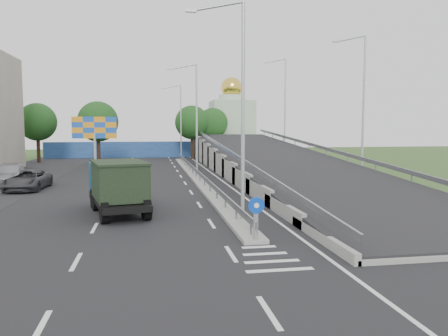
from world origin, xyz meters
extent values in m
plane|color=#2D4C1E|center=(0.00, 0.00, 0.00)|extent=(160.00, 160.00, 0.00)
cube|color=black|center=(-3.00, 20.00, 0.00)|extent=(26.00, 90.00, 0.04)
cube|color=gray|center=(0.00, 24.00, 0.10)|extent=(1.00, 44.00, 0.20)
cube|color=gray|center=(12.30, 24.00, 2.35)|extent=(0.10, 50.00, 0.32)
cube|color=gray|center=(2.80, 24.00, 2.35)|extent=(0.10, 50.00, 0.32)
cube|color=gray|center=(0.00, 24.00, 0.75)|extent=(0.08, 44.00, 0.32)
cylinder|color=gray|center=(0.00, 24.00, 0.50)|extent=(0.09, 0.09, 0.60)
cylinder|color=black|center=(0.00, 2.20, 0.80)|extent=(0.20, 0.20, 1.20)
cylinder|color=#0C3FBF|center=(0.00, 2.12, 1.55)|extent=(0.64, 0.05, 0.64)
cylinder|color=white|center=(0.00, 2.09, 1.55)|extent=(0.20, 0.03, 0.20)
cylinder|color=#B2B5B7|center=(0.30, 6.00, 5.20)|extent=(0.18, 0.18, 10.00)
cylinder|color=#B2B5B7|center=(-0.90, 6.00, 9.95)|extent=(2.57, 0.12, 0.66)
cube|color=#B2B5B7|center=(-2.10, 6.00, 9.70)|extent=(0.50, 0.18, 0.12)
cylinder|color=#B2B5B7|center=(0.30, 26.00, 5.20)|extent=(0.18, 0.18, 10.00)
cylinder|color=#B2B5B7|center=(-0.90, 26.00, 9.95)|extent=(2.57, 0.12, 0.66)
cube|color=#B2B5B7|center=(-2.10, 26.00, 9.70)|extent=(0.50, 0.18, 0.12)
cylinder|color=#B2B5B7|center=(0.30, 46.00, 5.20)|extent=(0.18, 0.18, 10.00)
cylinder|color=#B2B5B7|center=(-0.90, 46.00, 9.95)|extent=(2.57, 0.12, 0.66)
cube|color=#B2B5B7|center=(-2.10, 46.00, 9.70)|extent=(0.50, 0.18, 0.12)
cube|color=navy|center=(-4.00, 52.00, 1.20)|extent=(30.00, 0.50, 2.40)
cube|color=#B2CCAD|center=(10.00, 60.00, 4.50)|extent=(7.00, 7.00, 9.00)
cylinder|color=#B2CCAD|center=(10.00, 60.00, 9.50)|extent=(4.40, 4.40, 1.00)
sphere|color=gold|center=(10.00, 60.00, 11.20)|extent=(3.60, 3.60, 3.60)
cone|color=gold|center=(10.00, 60.00, 13.20)|extent=(0.30, 0.30, 1.20)
cylinder|color=#B2B5B7|center=(-9.00, 28.00, 2.00)|extent=(0.24, 0.24, 4.00)
cube|color=orange|center=(-9.00, 28.00, 4.50)|extent=(4.00, 0.20, 2.00)
cylinder|color=black|center=(-10.00, 40.00, 2.00)|extent=(0.44, 0.44, 4.00)
sphere|color=#113E19|center=(-10.00, 40.00, 5.20)|extent=(4.80, 4.80, 4.80)
cylinder|color=black|center=(2.00, 48.00, 2.00)|extent=(0.44, 0.44, 4.00)
sphere|color=#113E19|center=(2.00, 48.00, 5.20)|extent=(4.80, 4.80, 4.80)
cylinder|color=black|center=(-18.00, 45.00, 2.00)|extent=(0.44, 0.44, 4.00)
sphere|color=#113E19|center=(-18.00, 45.00, 5.20)|extent=(4.80, 4.80, 4.80)
cylinder|color=black|center=(6.00, 55.00, 2.00)|extent=(0.44, 0.44, 4.00)
sphere|color=#113E19|center=(6.00, 55.00, 5.20)|extent=(4.80, 4.80, 4.80)
cylinder|color=black|center=(-7.11, 11.17, 0.55)|extent=(0.58, 1.15, 1.10)
cylinder|color=black|center=(-5.16, 11.61, 0.55)|extent=(0.58, 1.15, 1.10)
cylinder|color=black|center=(-6.92, 10.29, 0.55)|extent=(0.58, 1.15, 1.10)
cylinder|color=black|center=(-4.97, 10.73, 0.55)|extent=(0.58, 1.15, 1.10)
cylinder|color=black|center=(-6.15, 6.88, 0.55)|extent=(0.58, 1.15, 1.10)
cylinder|color=black|center=(-4.20, 7.32, 0.55)|extent=(0.58, 1.15, 1.10)
cube|color=black|center=(-5.68, 9.34, 0.70)|extent=(3.60, 6.55, 0.30)
cube|color=navy|center=(-6.19, 11.63, 1.70)|extent=(2.59, 2.06, 1.70)
cube|color=black|center=(-6.36, 12.39, 2.15)|extent=(1.87, 0.47, 0.70)
cube|color=black|center=(-6.38, 12.46, 0.65)|extent=(2.28, 0.65, 0.50)
cube|color=black|center=(-5.55, 8.76, 1.80)|extent=(3.17, 4.23, 1.80)
cube|color=black|center=(-5.55, 8.76, 2.75)|extent=(3.29, 4.35, 0.12)
imported|color=#35353A|center=(-12.74, 19.35, 0.72)|extent=(2.63, 5.29, 1.44)
imported|color=#919399|center=(-14.94, 22.47, 0.80)|extent=(3.05, 5.79, 1.60)
camera|label=1|loc=(-4.02, -13.94, 4.54)|focal=35.00mm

